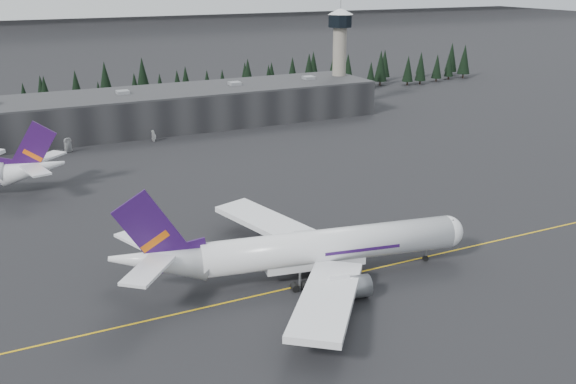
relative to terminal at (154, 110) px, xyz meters
name	(u,v)px	position (x,y,z in m)	size (l,w,h in m)	color
ground	(337,272)	(0.00, -125.00, -6.30)	(1400.00, 1400.00, 0.00)	black
taxiline	(342,276)	(0.00, -127.00, -6.29)	(400.00, 0.40, 0.02)	gold
terminal	(154,110)	(0.00, 0.00, 0.00)	(160.00, 30.00, 12.60)	black
control_tower	(340,47)	(75.00, 3.00, 17.11)	(10.00, 10.00, 37.70)	gray
treeline	(129,89)	(0.00, 37.00, 1.20)	(360.00, 20.00, 15.00)	black
mountain_ridge	(3,7)	(0.00, 875.00, -6.30)	(4400.00, 900.00, 420.00)	white
jet_main	(300,250)	(-7.06, -124.14, -0.97)	(63.80, 58.42, 18.89)	white
gse_vehicle_a	(68,150)	(-31.63, -20.14, -5.66)	(2.11, 4.57, 1.27)	#BCBCBE
gse_vehicle_b	(154,139)	(-5.09, -18.36, -5.66)	(1.50, 3.73, 1.27)	silver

